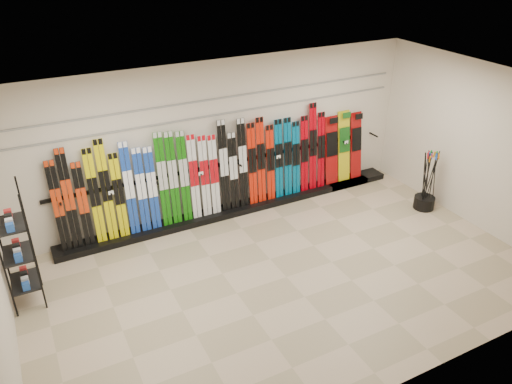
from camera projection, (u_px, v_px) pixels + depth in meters
floor at (286, 277)px, 8.08m from camera, size 8.00×8.00×0.00m
back_wall at (221, 139)px, 9.34m from camera, size 8.00×0.00×8.00m
right_wall at (480, 147)px, 9.00m from camera, size 0.00×5.00×5.00m
ceiling at (293, 97)px, 6.68m from camera, size 8.00×8.00×0.00m
ski_rack_base at (238, 208)px, 9.94m from camera, size 8.00×0.40×0.12m
skis at (204, 175)px, 9.26m from camera, size 5.37×0.19×1.84m
snowboards at (343, 147)px, 10.65m from camera, size 0.93×0.24×1.52m
accessory_rack at (16, 248)px, 7.14m from camera, size 0.40×0.60×1.92m
pole_bin at (424, 202)px, 10.02m from camera, size 0.41×0.41×0.25m
ski_poles at (428, 180)px, 9.82m from camera, size 0.39×0.34×1.18m
slatwall_rail_0 at (221, 114)px, 9.09m from camera, size 7.60×0.02×0.03m
slatwall_rail_1 at (220, 98)px, 8.95m from camera, size 7.60×0.02×0.03m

